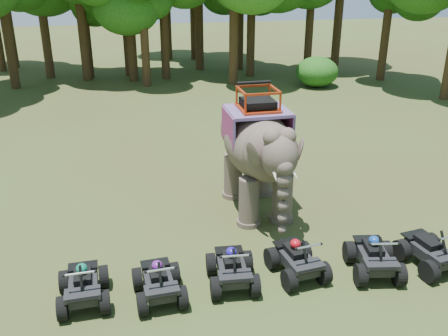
{
  "coord_description": "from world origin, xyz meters",
  "views": [
    {
      "loc": [
        -2.55,
        -12.03,
        7.52
      ],
      "look_at": [
        0.0,
        1.2,
        1.9
      ],
      "focal_mm": 40.0,
      "sensor_mm": 36.0,
      "label": 1
    }
  ],
  "objects_px": {
    "atv_5": "(431,246)",
    "atv_3": "(297,255)",
    "elephant": "(257,150)",
    "atv_0": "(83,281)",
    "atv_4": "(375,252)",
    "atv_1": "(158,277)",
    "atv_2": "(232,264)"
  },
  "relations": [
    {
      "from": "elephant",
      "to": "atv_5",
      "type": "bearing_deg",
      "value": -50.39
    },
    {
      "from": "elephant",
      "to": "atv_0",
      "type": "distance_m",
      "value": 6.7
    },
    {
      "from": "atv_5",
      "to": "atv_3",
      "type": "bearing_deg",
      "value": 165.45
    },
    {
      "from": "elephant",
      "to": "atv_1",
      "type": "distance_m",
      "value": 5.59
    },
    {
      "from": "atv_0",
      "to": "atv_3",
      "type": "distance_m",
      "value": 5.3
    },
    {
      "from": "atv_2",
      "to": "atv_5",
      "type": "height_order",
      "value": "atv_5"
    },
    {
      "from": "atv_1",
      "to": "atv_5",
      "type": "height_order",
      "value": "atv_5"
    },
    {
      "from": "atv_1",
      "to": "atv_2",
      "type": "distance_m",
      "value": 1.84
    },
    {
      "from": "atv_1",
      "to": "atv_4",
      "type": "bearing_deg",
      "value": -4.48
    },
    {
      "from": "atv_0",
      "to": "atv_4",
      "type": "height_order",
      "value": "atv_4"
    },
    {
      "from": "atv_1",
      "to": "atv_5",
      "type": "distance_m",
      "value": 7.11
    },
    {
      "from": "atv_1",
      "to": "atv_2",
      "type": "bearing_deg",
      "value": 1.91
    },
    {
      "from": "elephant",
      "to": "atv_2",
      "type": "distance_m",
      "value": 4.5
    },
    {
      "from": "atv_0",
      "to": "atv_3",
      "type": "relative_size",
      "value": 0.99
    },
    {
      "from": "atv_0",
      "to": "atv_3",
      "type": "height_order",
      "value": "atv_3"
    },
    {
      "from": "elephant",
      "to": "atv_0",
      "type": "relative_size",
      "value": 3.02
    },
    {
      "from": "atv_2",
      "to": "atv_4",
      "type": "relative_size",
      "value": 0.98
    },
    {
      "from": "atv_5",
      "to": "atv_4",
      "type": "bearing_deg",
      "value": 169.58
    },
    {
      "from": "atv_2",
      "to": "atv_4",
      "type": "bearing_deg",
      "value": 0.46
    },
    {
      "from": "atv_0",
      "to": "atv_4",
      "type": "relative_size",
      "value": 0.97
    },
    {
      "from": "atv_0",
      "to": "atv_2",
      "type": "distance_m",
      "value": 3.58
    },
    {
      "from": "atv_0",
      "to": "atv_2",
      "type": "bearing_deg",
      "value": -2.71
    },
    {
      "from": "atv_2",
      "to": "atv_5",
      "type": "bearing_deg",
      "value": 1.25
    },
    {
      "from": "atv_4",
      "to": "atv_0",
      "type": "bearing_deg",
      "value": -172.31
    },
    {
      "from": "atv_0",
      "to": "atv_2",
      "type": "height_order",
      "value": "atv_2"
    },
    {
      "from": "atv_1",
      "to": "atv_3",
      "type": "relative_size",
      "value": 0.98
    },
    {
      "from": "atv_2",
      "to": "atv_5",
      "type": "relative_size",
      "value": 0.97
    },
    {
      "from": "atv_0",
      "to": "atv_1",
      "type": "distance_m",
      "value": 1.76
    },
    {
      "from": "atv_0",
      "to": "atv_1",
      "type": "height_order",
      "value": "atv_0"
    },
    {
      "from": "atv_4",
      "to": "atv_5",
      "type": "relative_size",
      "value": 1.0
    },
    {
      "from": "atv_1",
      "to": "atv_4",
      "type": "height_order",
      "value": "atv_4"
    },
    {
      "from": "atv_2",
      "to": "atv_4",
      "type": "height_order",
      "value": "atv_4"
    }
  ]
}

